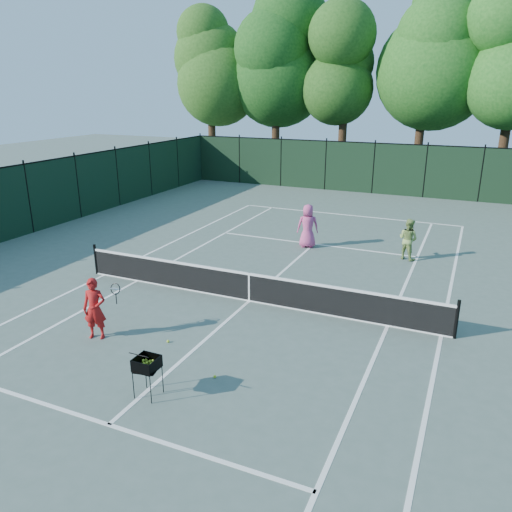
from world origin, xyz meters
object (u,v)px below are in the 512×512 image
at_px(player_pink, 308,226).
at_px(ball_hopper, 147,364).
at_px(player_green, 408,239).
at_px(loose_ball_midcourt, 168,341).
at_px(coach, 95,309).
at_px(loose_ball_near_cart, 215,376).

height_order(player_pink, ball_hopper, player_pink).
bearing_deg(player_green, player_pink, 26.59).
bearing_deg(loose_ball_midcourt, coach, -164.51).
height_order(player_pink, player_green, player_pink).
bearing_deg(player_pink, player_green, 160.14).
relative_size(coach, loose_ball_midcourt, 23.64).
bearing_deg(player_green, ball_hopper, 97.42).
height_order(coach, player_pink, player_pink).
bearing_deg(loose_ball_near_cart, player_pink, 96.83).
xyz_separation_m(player_pink, loose_ball_near_cart, (1.20, -10.05, -0.84)).
xyz_separation_m(coach, loose_ball_midcourt, (1.81, 0.50, -0.77)).
bearing_deg(ball_hopper, loose_ball_near_cart, 39.34).
relative_size(player_green, loose_ball_near_cart, 22.81).
xyz_separation_m(player_pink, loose_ball_midcourt, (-0.65, -9.10, -0.84)).
bearing_deg(ball_hopper, coach, 138.30).
bearing_deg(player_green, coach, 81.98).
distance_m(player_green, loose_ball_near_cart, 10.52).
xyz_separation_m(coach, ball_hopper, (2.73, -1.60, -0.06)).
bearing_deg(player_pink, ball_hopper, 70.14).
distance_m(coach, player_pink, 9.91).
bearing_deg(player_pink, coach, 54.39).
bearing_deg(player_green, loose_ball_near_cart, 100.38).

